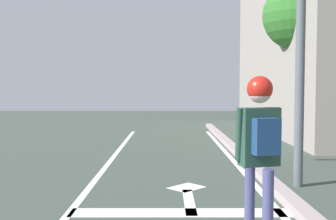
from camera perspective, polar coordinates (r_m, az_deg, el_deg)
lane_line_center at (r=6.12m, az=-13.19°, el=-13.20°), size 0.12×20.00×0.01m
lane_line_curbside at (r=6.16m, az=14.79°, el=-13.10°), size 0.12×20.00×0.01m
stop_bar at (r=5.73m, az=1.66°, el=-14.24°), size 3.04×0.40×0.01m
lane_arrow_stem at (r=6.27m, az=2.93°, el=-12.71°), size 0.16×1.40×0.01m
lane_arrow_head at (r=7.09m, az=2.57°, el=-10.83°), size 0.71×0.71×0.01m
curb_strip at (r=6.21m, az=17.08°, el=-12.36°), size 0.24×24.00×0.14m
skater at (r=4.20m, az=12.74°, el=-3.88°), size 0.47×0.64×1.75m
roadside_tree at (r=13.52m, az=17.81°, el=12.48°), size 2.19×2.19×5.07m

